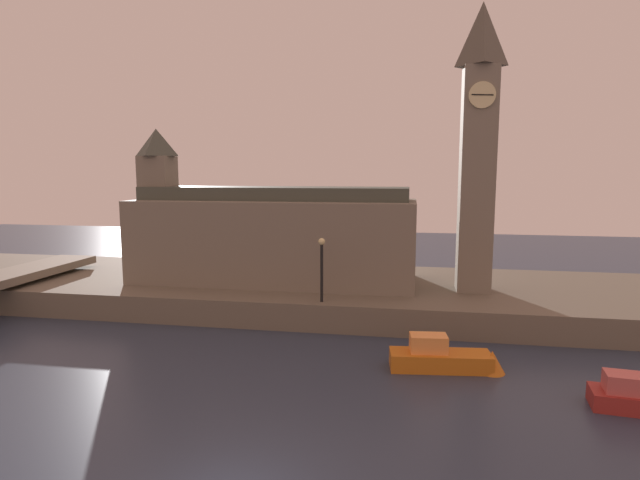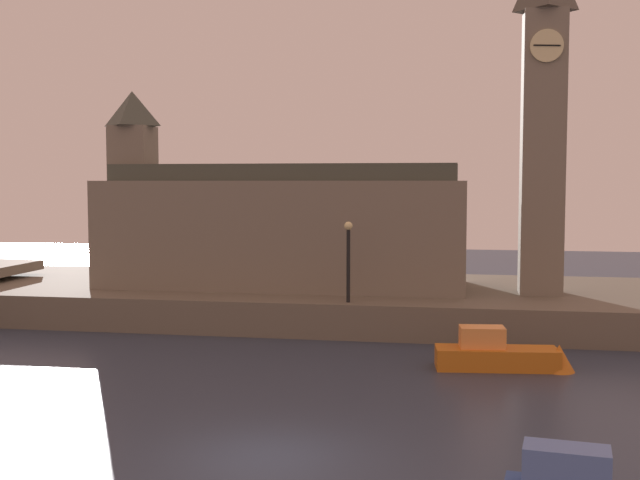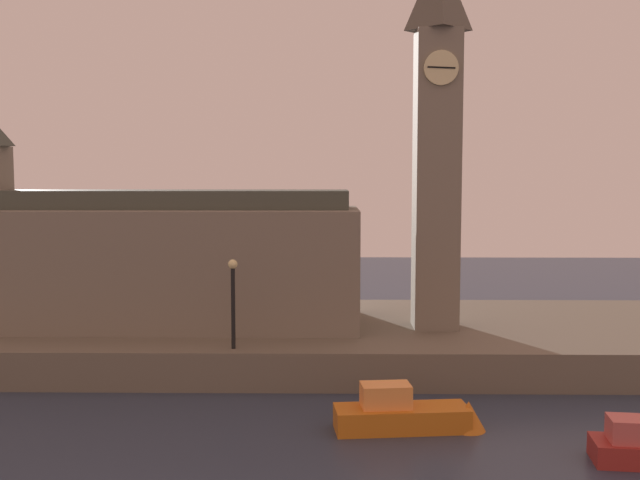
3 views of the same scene
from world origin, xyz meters
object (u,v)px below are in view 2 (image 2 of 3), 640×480
object	(u,v)px
parliament_hall	(275,226)
streetlamp	(348,251)
boat_patrol_orange	(508,355)
clock_tower	(543,109)

from	to	relation	value
parliament_hall	streetlamp	xyz separation A→B (m)	(4.33, -4.87, -0.76)
streetlamp	boat_patrol_orange	xyz separation A→B (m)	(6.35, -4.68, -3.17)
streetlamp	boat_patrol_orange	size ratio (longest dim) A/B	0.69
boat_patrol_orange	parliament_hall	bearing A→B (deg)	138.21
clock_tower	streetlamp	size ratio (longest dim) A/B	4.70
streetlamp	boat_patrol_orange	world-z (taller)	streetlamp
parliament_hall	streetlamp	world-z (taller)	parliament_hall
clock_tower	streetlamp	world-z (taller)	clock_tower
parliament_hall	streetlamp	bearing A→B (deg)	-48.37
clock_tower	boat_patrol_orange	size ratio (longest dim) A/B	3.23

